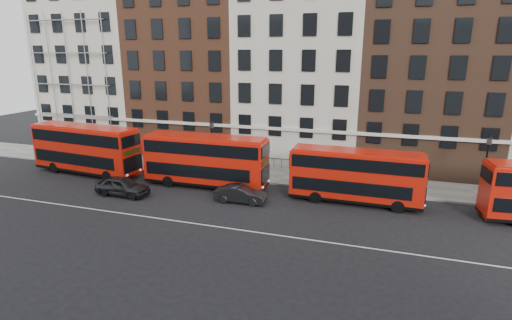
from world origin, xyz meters
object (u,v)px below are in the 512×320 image
(bus_b, at_px, (205,160))
(car_rear, at_px, (122,186))
(bus_c, at_px, (355,175))
(car_front, at_px, (241,194))
(bus_a, at_px, (86,148))

(bus_b, bearing_deg, car_rear, -144.27)
(bus_c, xyz_separation_m, car_front, (-8.63, -2.67, -1.62))
(bus_c, height_order, car_front, bus_c)
(bus_a, xyz_separation_m, bus_c, (25.64, -0.00, -0.26))
(bus_a, height_order, bus_c, bus_a)
(bus_a, distance_m, car_rear, 8.38)
(bus_c, bearing_deg, car_front, -162.00)
(bus_b, xyz_separation_m, bus_c, (12.90, 0.00, -0.18))
(bus_a, relative_size, car_rear, 2.50)
(bus_a, bearing_deg, car_front, -2.93)
(bus_c, relative_size, car_front, 2.48)
(bus_b, xyz_separation_m, car_rear, (-5.70, -4.18, -1.69))
(bus_a, height_order, bus_b, bus_a)
(bus_a, xyz_separation_m, car_rear, (7.04, -4.18, -1.77))
(car_front, bearing_deg, bus_b, 55.75)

